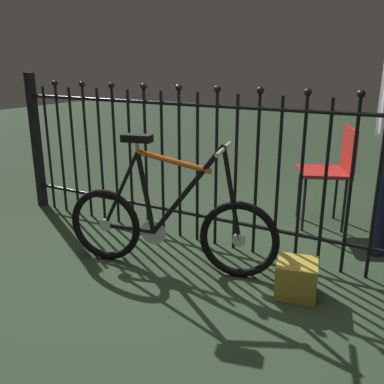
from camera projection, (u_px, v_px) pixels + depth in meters
name	position (u px, v px, depth m)	size (l,w,h in m)	color
ground_plane	(196.00, 282.00, 2.78)	(20.00, 20.00, 0.00)	#2C3E28
iron_fence	(226.00, 166.00, 3.13)	(4.26, 0.07, 1.29)	black
bicycle	(169.00, 225.00, 2.89)	(1.47, 0.48, 0.93)	black
chair_red	(333.00, 166.00, 3.59)	(0.54, 0.54, 0.86)	black
display_crate	(296.00, 278.00, 2.60)	(0.24, 0.24, 0.22)	#B29933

